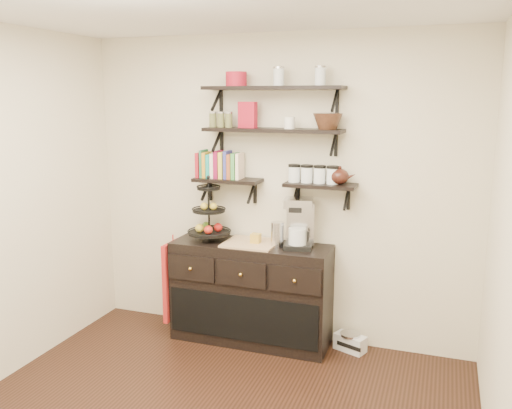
{
  "coord_description": "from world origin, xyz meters",
  "views": [
    {
      "loc": [
        1.4,
        -2.77,
        2.16
      ],
      "look_at": [
        0.01,
        1.15,
        1.33
      ],
      "focal_mm": 38.0,
      "sensor_mm": 36.0,
      "label": 1
    }
  ],
  "objects_px": {
    "sideboard": "(251,292)",
    "coffee_maker": "(299,224)",
    "radio": "(350,342)",
    "fruit_stand": "(210,219)"
  },
  "relations": [
    {
      "from": "sideboard",
      "to": "coffee_maker",
      "type": "xyz_separation_m",
      "value": [
        0.42,
        0.03,
        0.65
      ]
    },
    {
      "from": "coffee_maker",
      "to": "radio",
      "type": "distance_m",
      "value": 1.12
    },
    {
      "from": "sideboard",
      "to": "fruit_stand",
      "type": "height_order",
      "value": "fruit_stand"
    },
    {
      "from": "sideboard",
      "to": "coffee_maker",
      "type": "height_order",
      "value": "coffee_maker"
    },
    {
      "from": "sideboard",
      "to": "radio",
      "type": "bearing_deg",
      "value": 5.88
    },
    {
      "from": "fruit_stand",
      "to": "coffee_maker",
      "type": "height_order",
      "value": "fruit_stand"
    },
    {
      "from": "coffee_maker",
      "to": "radio",
      "type": "bearing_deg",
      "value": -3.01
    },
    {
      "from": "fruit_stand",
      "to": "radio",
      "type": "distance_m",
      "value": 1.63
    },
    {
      "from": "radio",
      "to": "sideboard",
      "type": "bearing_deg",
      "value": -152.37
    },
    {
      "from": "sideboard",
      "to": "radio",
      "type": "relative_size",
      "value": 4.72
    }
  ]
}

